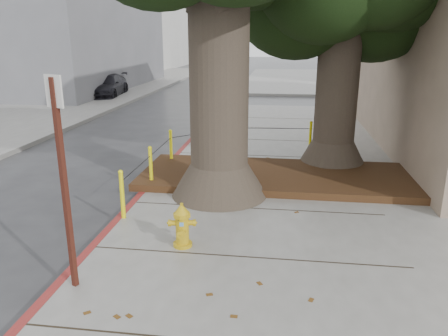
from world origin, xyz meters
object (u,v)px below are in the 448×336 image
object	(u,v)px
fire_hydrant	(182,225)
car_silver	(399,94)
car_dark	(106,86)
car_red	(395,89)
signpost	(63,174)

from	to	relation	value
fire_hydrant	car_silver	size ratio (longest dim) A/B	0.20
car_silver	car_dark	bearing A→B (deg)	93.29
fire_hydrant	car_red	distance (m)	20.59
signpost	car_red	size ratio (longest dim) A/B	0.81
car_dark	fire_hydrant	bearing A→B (deg)	-70.68
fire_hydrant	car_red	xyz separation A→B (m)	(7.62, 19.13, 0.07)
car_silver	car_red	xyz separation A→B (m)	(0.32, 2.17, -0.04)
fire_hydrant	car_silver	xyz separation A→B (m)	(7.30, 16.95, 0.11)
car_silver	car_red	bearing A→B (deg)	-1.36
fire_hydrant	car_dark	xyz separation A→B (m)	(-8.69, 18.02, 0.14)
fire_hydrant	signpost	xyz separation A→B (m)	(-1.20, -1.34, 1.25)
fire_hydrant	car_red	bearing A→B (deg)	59.18
car_red	car_dark	xyz separation A→B (m)	(-16.30, -1.11, 0.07)
fire_hydrant	signpost	distance (m)	2.19
signpost	car_red	world-z (taller)	signpost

